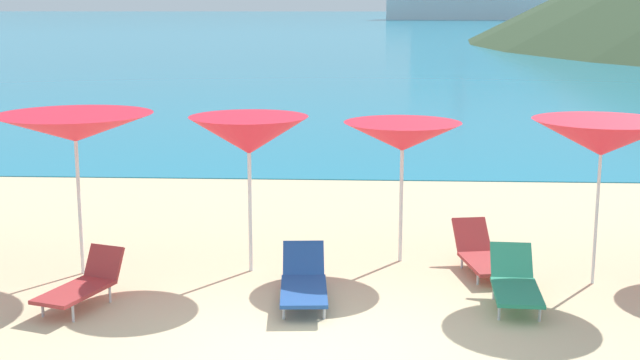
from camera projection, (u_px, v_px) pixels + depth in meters
ground_plane at (337, 186)px, 19.66m from camera, size 50.00×100.00×0.30m
ocean_water at (363, 18)px, 234.83m from camera, size 650.00×440.00×0.02m
umbrella_3 at (75, 128)px, 12.37m from camera, size 2.46×2.46×2.38m
umbrella_4 at (249, 135)px, 12.52m from camera, size 1.74×1.74×2.32m
umbrella_5 at (402, 137)px, 13.04m from camera, size 1.89×1.89×2.17m
umbrella_6 at (602, 138)px, 11.92m from camera, size 2.09×2.09×2.35m
lounge_chair_2 at (304, 281)px, 11.52m from camera, size 0.71×1.73×0.63m
lounge_chair_5 at (515, 282)px, 11.40m from camera, size 0.66×1.56×0.67m
lounge_chair_10 at (83, 284)px, 11.35m from camera, size 0.94×1.45×0.69m
lounge_chair_12 at (481, 254)px, 12.86m from camera, size 0.81×1.62×0.66m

